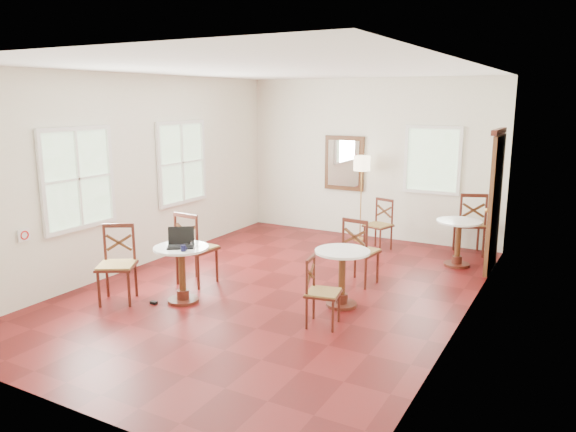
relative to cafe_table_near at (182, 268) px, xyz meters
The scene contains 17 objects.
ground 1.41m from the cafe_table_near, 49.82° to the left, with size 7.00×7.00×0.00m, color #5A0F0F.
room_shell 2.08m from the cafe_table_near, 58.26° to the left, with size 5.02×7.02×3.01m.
cafe_table_near is the anchor object (origin of this frame).
cafe_table_mid 2.08m from the cafe_table_near, 24.93° to the left, with size 0.71×0.71×0.75m.
cafe_table_back 4.40m from the cafe_table_near, 50.16° to the left, with size 0.70×0.70×0.74m.
chair_near_a 0.73m from the cafe_table_near, 114.71° to the left, with size 0.52×0.52×1.07m.
chair_near_b 0.86m from the cafe_table_near, 153.56° to the right, with size 0.64×0.64×1.01m.
chair_mid_a 2.52m from the cafe_table_near, 45.32° to the left, with size 0.51×0.51×0.99m.
chair_mid_b 1.94m from the cafe_table_near, ahead, with size 0.45×0.45×0.83m.
chair_back_a 5.03m from the cafe_table_near, 55.56° to the left, with size 0.65×0.65×1.09m.
chair_back_b 3.95m from the cafe_table_near, 69.59° to the left, with size 0.51×0.51×0.90m.
floor_lamp 4.34m from the cafe_table_near, 78.55° to the left, with size 0.31×0.31×1.59m.
laptop 0.35m from the cafe_table_near, 130.03° to the left, with size 0.44×0.42×0.24m.
mouse 0.31m from the cafe_table_near, 55.09° to the left, with size 0.10×0.06×0.04m, color black.
navy_mug 0.40m from the cafe_table_near, 42.31° to the right, with size 0.10×0.07×0.08m.
water_glass 0.37m from the cafe_table_near, 16.83° to the left, with size 0.05×0.05×0.09m, color white.
power_adapter 0.59m from the cafe_table_near, 137.94° to the right, with size 0.09×0.05×0.04m, color black.
Camera 1 is at (3.67, -6.35, 2.64)m, focal length 34.23 mm.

